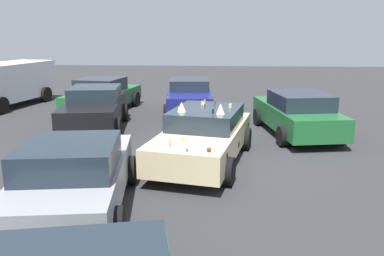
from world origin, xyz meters
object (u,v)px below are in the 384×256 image
object	(u,v)px
parked_sedan_behind_right	(103,95)
parked_sedan_far_left	(75,176)
parked_sedan_behind_left	(95,108)
parked_sedan_far_right	(189,97)
art_car_decorated	(204,135)
parked_sedan_row_back_far	(297,113)
parked_van_near_right	(4,82)

from	to	relation	value
parked_sedan_behind_right	parked_sedan_far_left	size ratio (longest dim) A/B	1.05
parked_sedan_behind_right	parked_sedan_behind_left	distance (m)	3.11
parked_sedan_far_right	parked_sedan_behind_left	world-z (taller)	parked_sedan_behind_left
parked_sedan_far_left	parked_sedan_behind_right	bearing A→B (deg)	5.37
art_car_decorated	parked_sedan_row_back_far	size ratio (longest dim) A/B	1.04
parked_sedan_far_left	parked_sedan_behind_left	size ratio (longest dim) A/B	1.02
parked_sedan_far_right	parked_sedan_row_back_far	size ratio (longest dim) A/B	0.90
parked_sedan_behind_right	parked_sedan_far_left	distance (m)	9.69
art_car_decorated	parked_sedan_behind_right	bearing A→B (deg)	-132.58
parked_sedan_behind_right	parked_sedan_behind_left	bearing A→B (deg)	-159.76
parked_van_near_right	parked_sedan_far_right	xyz separation A→B (m)	(-1.14, -8.40, -0.38)
parked_sedan_behind_right	parked_sedan_far_right	bearing A→B (deg)	-86.83
parked_van_near_right	parked_sedan_far_right	size ratio (longest dim) A/B	1.31
parked_van_near_right	parked_sedan_behind_left	size ratio (longest dim) A/B	1.26
art_car_decorated	parked_sedan_behind_left	xyz separation A→B (m)	(3.26, 3.92, 0.03)
parked_sedan_far_left	parked_sedan_row_back_far	bearing A→B (deg)	-48.65
parked_sedan_far_left	parked_sedan_behind_left	xyz separation A→B (m)	(6.37, 1.66, 0.03)
art_car_decorated	parked_van_near_right	bearing A→B (deg)	-115.79
parked_sedan_far_left	parked_sedan_row_back_far	world-z (taller)	parked_sedan_far_left
parked_van_near_right	parked_sedan_behind_right	xyz separation A→B (m)	(-0.78, -4.70, -0.39)
art_car_decorated	parked_van_near_right	size ratio (longest dim) A/B	0.89
art_car_decorated	parked_sedan_behind_left	distance (m)	5.10
parked_sedan_far_left	parked_van_near_right	bearing A→B (deg)	26.18
parked_van_near_right	parked_sedan_row_back_far	distance (m)	12.84
art_car_decorated	parked_sedan_far_right	bearing A→B (deg)	-160.28
parked_sedan_far_left	art_car_decorated	bearing A→B (deg)	-44.18
art_car_decorated	parked_sedan_behind_left	size ratio (longest dim) A/B	1.12
parked_sedan_behind_right	parked_sedan_far_left	world-z (taller)	parked_sedan_behind_right
parked_van_near_right	parked_sedan_row_back_far	world-z (taller)	parked_van_near_right
parked_sedan_behind_right	parked_sedan_far_right	world-z (taller)	parked_sedan_behind_right
parked_sedan_far_right	parked_sedan_row_back_far	world-z (taller)	parked_sedan_far_right
parked_sedan_row_back_far	parked_sedan_behind_left	distance (m)	6.83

